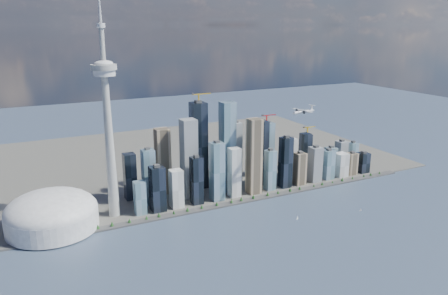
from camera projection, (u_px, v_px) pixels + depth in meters
name	position (u px, v px, depth m)	size (l,w,h in m)	color
ground	(292.00, 245.00, 910.72)	(4000.00, 4000.00, 0.00)	#384A62
seawall	(236.00, 203.00, 1126.02)	(1100.00, 22.00, 4.00)	#383838
land	(176.00, 157.00, 1514.68)	(1400.00, 900.00, 3.00)	#4C4C47
shoreline_trees	(237.00, 200.00, 1124.19)	(960.53, 7.20, 8.80)	#3F2D1E
skyscraper_cluster	(241.00, 161.00, 1204.42)	(736.00, 142.00, 266.99)	black
needle_tower	(108.00, 120.00, 986.78)	(56.00, 56.00, 550.50)	#9B9B96
dome_stadium	(52.00, 213.00, 971.71)	(200.00, 200.00, 86.00)	silver
airplane	(303.00, 111.00, 1062.01)	(73.27, 65.00, 17.87)	silver
sailboat_west	(297.00, 218.00, 1033.52)	(7.25, 4.53, 10.40)	white
sailboat_east	(361.00, 210.00, 1079.74)	(5.78, 3.10, 8.10)	white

